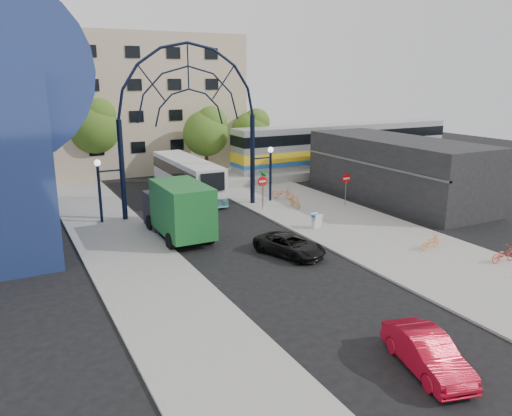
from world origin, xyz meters
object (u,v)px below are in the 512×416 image
train_car (345,144)px  street_name_sign (263,181)px  tree_north_c (252,129)px  bike_far_c (504,254)px  green_truck (177,209)px  city_bus (187,177)px  black_suv (290,245)px  bike_far_a (431,241)px  sandwich_board (317,219)px  red_sedan (427,353)px  tree_north_a (207,131)px  do_not_enter_sign (346,182)px  tree_north_b (94,125)px  bike_near_b (295,201)px  gateway_arch (189,94)px  stop_sign (262,184)px  bike_near_a (283,193)px

train_car → street_name_sign: bearing=-147.6°
tree_north_c → bike_far_c: (-1.19, -31.76, -3.72)m
bike_far_c → green_truck: bearing=51.4°
street_name_sign → city_bus: 7.47m
black_suv → bike_far_a: black_suv is taller
black_suv → bike_far_a: bearing=-41.8°
city_bus → green_truck: size_ratio=1.62×
street_name_sign → sandwich_board: size_ratio=2.83×
red_sedan → tree_north_a: bearing=93.6°
sandwich_board → city_bus: (-4.17, 13.05, 0.90)m
do_not_enter_sign → green_truck: bearing=-175.2°
do_not_enter_sign → tree_north_a: tree_north_a is taller
train_car → tree_north_c: (-7.88, 5.93, 1.37)m
street_name_sign → black_suv: size_ratio=0.65×
green_truck → black_suv: size_ratio=1.65×
tree_north_b → bike_far_a: tree_north_b is taller
green_truck → black_suv: green_truck is taller
black_suv → bike_far_c: bearing=-54.2°
green_truck → train_car: bearing=30.0°
bike_far_a → bike_near_b: bearing=-2.1°
do_not_enter_sign → tree_north_b: tree_north_b is taller
gateway_arch → bike_near_b: bearing=-20.7°
tree_north_b → stop_sign: bearing=-64.2°
stop_sign → tree_north_a: (1.32, 13.93, 2.61)m
stop_sign → tree_north_c: 17.68m
tree_north_b → bike_far_a: (13.02, -30.37, -4.71)m
bike_far_c → bike_near_b: bearing=17.7°
gateway_arch → bike_far_a: (9.15, -14.44, -8.00)m
stop_sign → red_sedan: stop_sign is taller
street_name_sign → tree_north_c: (6.92, 15.33, 2.15)m
bike_far_a → bike_far_c: 3.83m
stop_sign → do_not_enter_sign: (6.20, -2.00, -0.02)m
green_truck → bike_near_a: (10.64, 5.18, -1.16)m
bike_near_a → bike_far_a: 14.51m
black_suv → red_sedan: bearing=-118.1°
gateway_arch → city_bus: bearing=74.1°
bike_far_c → bike_far_a: bearing=31.7°
train_car → bike_near_b: 16.83m
tree_north_b → tree_north_a: bearing=-21.8°
green_truck → black_suv: bearing=-54.1°
city_bus → bike_far_c: city_bus is taller
gateway_arch → tree_north_c: size_ratio=2.10×
gateway_arch → city_bus: gateway_arch is taller
tree_north_a → tree_north_c: bearing=18.4°
stop_sign → tree_north_c: tree_north_c is taller
do_not_enter_sign → bike_near_b: bearing=161.4°
sandwich_board → tree_north_a: tree_north_a is taller
tree_north_c → bike_near_a: 15.05m
bike_near_b → red_sedan: bearing=-106.4°
green_truck → stop_sign: bearing=22.5°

